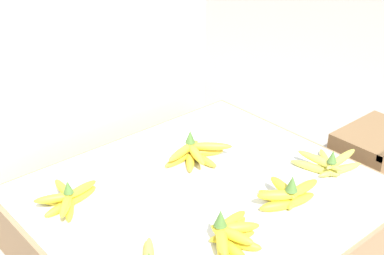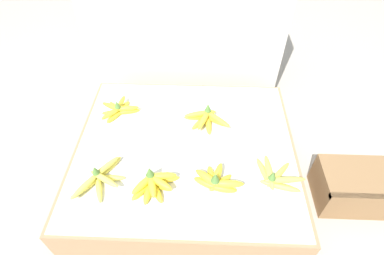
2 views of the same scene
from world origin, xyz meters
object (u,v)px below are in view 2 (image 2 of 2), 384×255
object	(u,v)px
banana_bunch_front_right	(275,177)
banana_bunch_middle_left	(118,109)
banana_bunch_front_left	(99,178)
banana_bunch_middle_midright	(207,118)
banana_bunch_front_midleft	(154,184)
banana_bunch_front_midright	(216,181)
wooden_crate	(352,187)

from	to	relation	value
banana_bunch_front_right	banana_bunch_middle_left	distance (m)	0.82
banana_bunch_front_left	banana_bunch_middle_midright	world-z (taller)	banana_bunch_middle_midright
banana_bunch_front_midleft	banana_bunch_front_midright	distance (m)	0.25
banana_bunch_middle_midright	banana_bunch_front_midright	bearing A→B (deg)	-83.58
wooden_crate	banana_bunch_front_right	distance (m)	0.40
banana_bunch_front_left	banana_bunch_middle_left	xyz separation A→B (m)	(-0.01, 0.41, 0.00)
wooden_crate	banana_bunch_middle_left	size ratio (longest dim) A/B	1.53
banana_bunch_front_midleft	banana_bunch_middle_left	distance (m)	0.49
banana_bunch_front_midright	banana_bunch_middle_midright	distance (m)	0.36
wooden_crate	banana_bunch_front_midright	distance (m)	0.63
banana_bunch_front_midright	banana_bunch_front_right	size ratio (longest dim) A/B	1.08
banana_bunch_middle_midright	banana_bunch_front_midleft	bearing A→B (deg)	-118.79
banana_bunch_front_midright	banana_bunch_front_left	bearing A→B (deg)	-179.89
banana_bunch_front_midleft	banana_bunch_middle_midright	xyz separation A→B (m)	(0.21, 0.38, -0.00)
banana_bunch_middle_left	banana_bunch_middle_midright	distance (m)	0.44
banana_bunch_middle_midright	wooden_crate	bearing A→B (deg)	-23.38
wooden_crate	banana_bunch_middle_left	distance (m)	1.15
banana_bunch_front_right	banana_bunch_middle_midright	bearing A→B (deg)	130.68
banana_bunch_front_left	banana_bunch_middle_midright	size ratio (longest dim) A/B	1.05
wooden_crate	banana_bunch_front_midright	world-z (taller)	banana_bunch_front_midright
banana_bunch_front_midleft	banana_bunch_front_right	distance (m)	0.49
banana_bunch_front_left	banana_bunch_middle_left	world-z (taller)	same
banana_bunch_front_right	banana_bunch_front_midright	bearing A→B (deg)	-172.34
wooden_crate	banana_bunch_front_right	bearing A→B (deg)	-173.12
wooden_crate	banana_bunch_front_right	xyz separation A→B (m)	(-0.37, -0.05, 0.13)
banana_bunch_middle_left	banana_bunch_middle_midright	world-z (taller)	banana_bunch_middle_midright
banana_bunch_front_left	wooden_crate	bearing A→B (deg)	4.11
wooden_crate	banana_bunch_front_midright	xyz separation A→B (m)	(-0.61, -0.08, 0.13)
banana_bunch_front_left	banana_bunch_middle_midright	xyz separation A→B (m)	(0.44, 0.36, 0.00)
banana_bunch_front_left	banana_bunch_front_right	size ratio (longest dim) A/B	1.27
banana_bunch_middle_left	wooden_crate	bearing A→B (deg)	-16.77
banana_bunch_front_midright	banana_bunch_middle_midright	world-z (taller)	banana_bunch_front_midright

